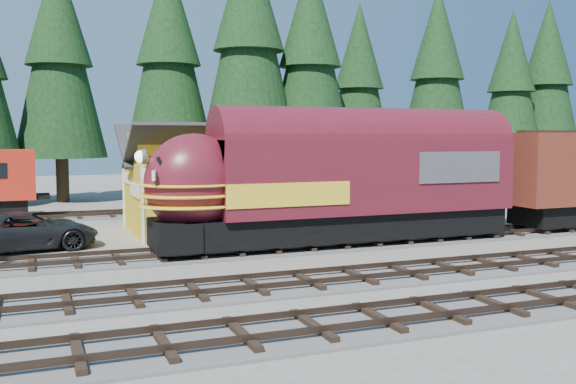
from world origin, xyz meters
name	(u,v)px	position (x,y,z in m)	size (l,w,h in m)	color
ground	(346,267)	(0.00, 0.00, 0.00)	(120.00, 120.00, 0.00)	#6B665B
track_siding	(496,234)	(10.00, 4.00, 0.06)	(68.00, 3.20, 0.33)	#4C4947
track_spur	(41,218)	(-10.00, 18.00, 0.06)	(32.00, 3.20, 0.33)	#4C4947
depot	(252,170)	(0.00, 10.50, 2.96)	(12.80, 7.00, 5.30)	gold
conifer_backdrop	(212,55)	(1.86, 25.00, 10.46)	(81.17, 23.67, 17.30)	black
locomotive	(329,186)	(1.20, 4.00, 2.59)	(16.37, 3.25, 4.45)	black
pickup_truck_a	(25,231)	(-10.71, 7.82, 0.80)	(2.64, 5.73, 1.59)	black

